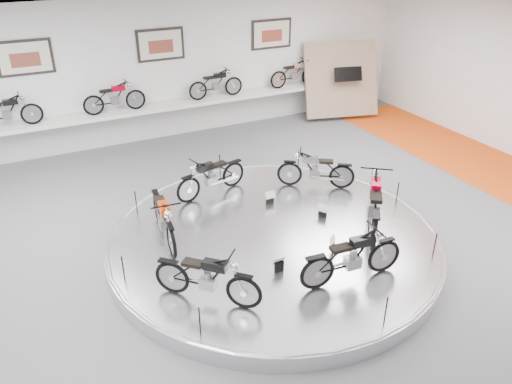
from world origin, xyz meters
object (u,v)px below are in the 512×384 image
display_platform (274,240)px  bike_f (374,203)px  bike_a (316,169)px  bike_d (207,277)px  shelf (169,106)px  bike_e (352,257)px  bike_b (211,176)px  bike_c (164,217)px

display_platform → bike_f: bearing=-18.6°
bike_f → bike_a: bearing=39.5°
bike_d → bike_a: bearing=79.6°
shelf → bike_a: bike_a is taller
shelf → bike_e: bike_e is taller
bike_a → bike_b: bike_b is taller
bike_b → bike_d: bike_d is taller
bike_b → bike_f: bearing=117.6°
bike_d → bike_f: size_ratio=0.84×
bike_d → bike_e: 2.41m
shelf → bike_d: bearing=-103.8°
bike_f → display_platform: bearing=108.7°
bike_e → bike_f: size_ratio=0.88×
shelf → bike_c: 5.93m
bike_c → bike_f: (3.81, -1.43, 0.07)m
bike_b → bike_e: bike_e is taller
shelf → bike_d: 7.87m
shelf → bike_f: bike_f is taller
display_platform → bike_b: bike_b is taller
bike_b → bike_e: (0.91, -3.91, 0.03)m
bike_c → bike_d: bike_c is taller
bike_b → bike_e: size_ratio=0.95×
shelf → bike_f: 7.28m
bike_f → shelf: bearing=52.2°
bike_b → bike_e: bearing=90.0°
display_platform → bike_e: bike_e is taller
bike_e → bike_c: bearing=137.6°
bike_a → bike_c: bearing=42.2°
display_platform → bike_a: 2.31m
bike_f → bike_d: bearing=136.5°
bike_c → bike_f: bike_f is taller
bike_d → bike_e: bike_e is taller
display_platform → bike_c: bike_c is taller
bike_a → bike_c: 3.77m
shelf → bike_e: size_ratio=6.86×
bike_c → bike_d: (0.06, -2.04, -0.02)m
bike_e → shelf: bearing=98.6°
shelf → bike_d: bike_d is taller
bike_a → bike_c: bike_c is taller
shelf → bike_c: (-1.93, -5.60, -0.23)m
display_platform → bike_d: (-1.87, -1.24, 0.60)m
bike_b → bike_f: 3.56m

